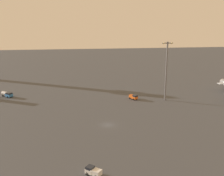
{
  "coord_description": "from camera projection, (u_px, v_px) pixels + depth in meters",
  "views": [
    {
      "loc": [
        -9.21,
        -97.69,
        40.71
      ],
      "look_at": [
        5.48,
        35.72,
        4.0
      ],
      "focal_mm": 46.6,
      "sensor_mm": 36.0,
      "label": 1
    }
  ],
  "objects": [
    {
      "name": "ground_plane",
      "position": [
        108.0,
        125.0,
        105.37
      ],
      "size": [
        416.0,
        416.0,
        0.0
      ],
      "primitive_type": "plane",
      "color": "#424449"
    },
    {
      "name": "fuel_truck",
      "position": [
        7.0,
        94.0,
        138.5
      ],
      "size": [
        6.16,
        5.68,
        2.35
      ],
      "rotation": [
        0.0,
        0.0,
        4.01
      ],
      "color": "#3372BF",
      "rests_on": "ground"
    },
    {
      "name": "cargo_loader",
      "position": [
        134.0,
        97.0,
        134.8
      ],
      "size": [
        3.95,
        4.53,
        2.25
      ],
      "rotation": [
        0.0,
        0.0,
        3.74
      ],
      "color": "#D85919",
      "rests_on": "ground"
    },
    {
      "name": "baggage_tractor",
      "position": [
        93.0,
        171.0,
        73.16
      ],
      "size": [
        4.47,
        4.09,
        2.25
      ],
      "rotation": [
        0.0,
        0.0,
        0.91
      ],
      "color": "white",
      "rests_on": "ground"
    },
    {
      "name": "apron_light_east",
      "position": [
        166.0,
        68.0,
        129.83
      ],
      "size": [
        4.8,
        0.9,
        26.79
      ],
      "color": "slate",
      "rests_on": "ground"
    }
  ]
}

